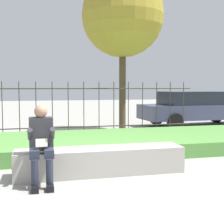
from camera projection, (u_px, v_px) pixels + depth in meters
ground_plane at (104, 173)px, 5.62m from camera, size 60.00×60.00×0.00m
stone_bench at (100, 162)px, 5.59m from camera, size 3.00×0.59×0.47m
person_seated_reader at (41, 141)px, 4.99m from camera, size 0.42×0.73×1.27m
grass_berm at (86, 144)px, 7.64m from camera, size 9.52×2.80×0.32m
iron_fence at (76, 109)px, 9.40m from camera, size 7.52×0.03×1.71m
car_parked_right at (197, 108)px, 12.41m from camera, size 4.69×2.00×1.37m
tree_behind_fence at (123, 16)px, 10.45m from camera, size 2.76×2.76×5.31m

